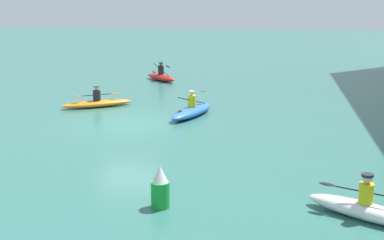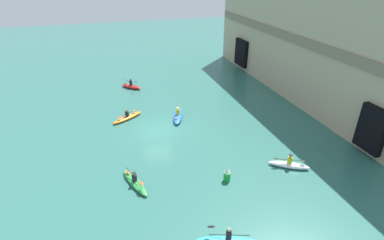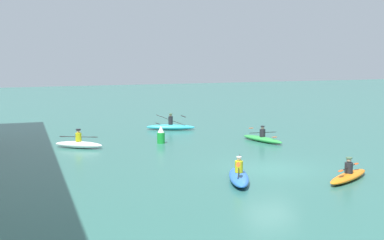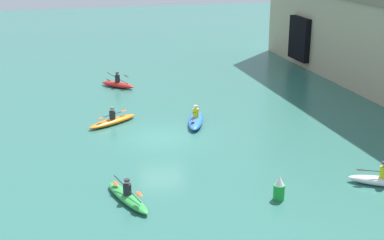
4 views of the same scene
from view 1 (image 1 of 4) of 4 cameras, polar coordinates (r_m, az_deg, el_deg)
ground_plane at (r=22.40m, az=-6.93°, el=-0.41°), size 120.00×120.00×0.00m
kayak_blue at (r=23.55m, az=-0.02°, el=0.99°), size 3.48×1.88×1.14m
kayak_red at (r=33.27m, az=-3.33°, el=4.65°), size 2.46×2.48×1.14m
kayak_white at (r=13.66m, az=17.96°, el=-9.00°), size 2.10×2.85×1.14m
kayak_orange at (r=25.89m, az=-10.09°, el=1.83°), size 2.43×3.27×1.04m
marker_buoy at (r=13.61m, az=-3.40°, el=-7.29°), size 0.48×0.48×1.09m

